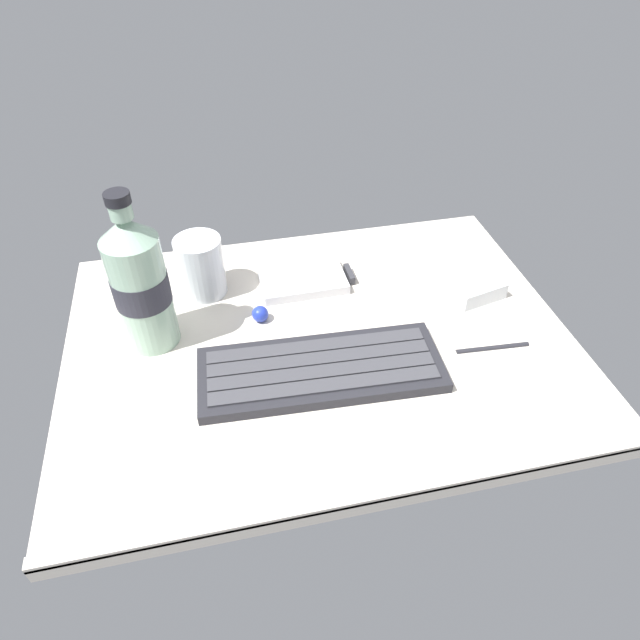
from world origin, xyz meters
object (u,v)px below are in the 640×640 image
object	(u,v)px
keyboard	(321,369)
stylus_pen	(493,346)
handheld_device	(307,280)
juice_cup	(201,268)
trackball_mouse	(260,314)
water_bottle	(140,283)
charger_block	(474,287)

from	to	relation	value
keyboard	stylus_pen	bearing A→B (deg)	-0.82
handheld_device	juice_cup	size ratio (longest dim) A/B	1.52
juice_cup	trackball_mouse	distance (cm)	10.90
water_bottle	stylus_pen	bearing A→B (deg)	-14.73
charger_block	keyboard	bearing A→B (deg)	-156.67
juice_cup	keyboard	bearing A→B (deg)	-56.85
handheld_device	trackball_mouse	xyz separation A→B (cm)	(-7.66, -6.50, 0.37)
water_bottle	trackball_mouse	size ratio (longest dim) A/B	9.45
juice_cup	handheld_device	bearing A→B (deg)	-5.81
handheld_device	trackball_mouse	size ratio (longest dim) A/B	5.86
keyboard	stylus_pen	size ratio (longest dim) A/B	3.11
juice_cup	stylus_pen	xyz separation A→B (cm)	(34.68, -19.60, -3.56)
juice_cup	water_bottle	size ratio (longest dim) A/B	0.41
water_bottle	stylus_pen	world-z (taller)	water_bottle
keyboard	charger_block	world-z (taller)	charger_block
charger_block	trackball_mouse	xyz separation A→B (cm)	(-30.01, 0.83, -0.10)
juice_cup	trackball_mouse	world-z (taller)	juice_cup
water_bottle	charger_block	distance (cm)	44.49
water_bottle	charger_block	world-z (taller)	water_bottle
water_bottle	trackball_mouse	world-z (taller)	water_bottle
keyboard	water_bottle	size ratio (longest dim) A/B	1.42
keyboard	juice_cup	size ratio (longest dim) A/B	3.47
charger_block	juice_cup	bearing A→B (deg)	166.57
keyboard	trackball_mouse	size ratio (longest dim) A/B	13.41
handheld_device	stylus_pen	bearing A→B (deg)	-41.95
handheld_device	keyboard	bearing A→B (deg)	-96.20
keyboard	stylus_pen	xyz separation A→B (cm)	(22.09, -0.32, -0.46)
water_bottle	trackball_mouse	bearing A→B (deg)	2.79
handheld_device	juice_cup	world-z (taller)	juice_cup
handheld_device	juice_cup	bearing A→B (deg)	174.19
water_bottle	stylus_pen	xyz separation A→B (cm)	(41.61, -10.94, -8.66)
keyboard	handheld_device	distance (cm)	17.90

